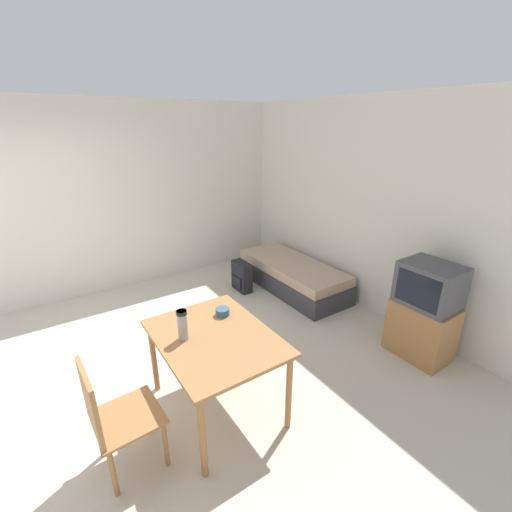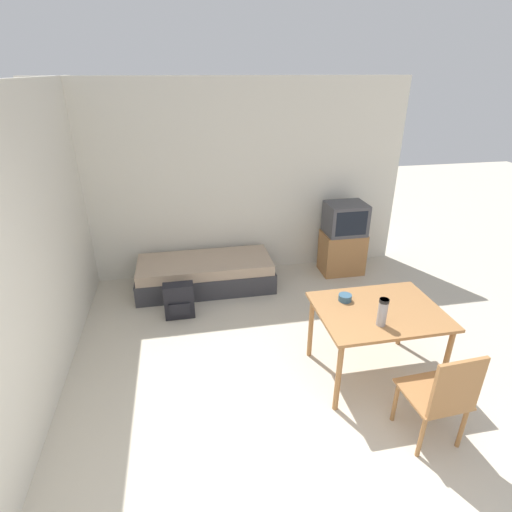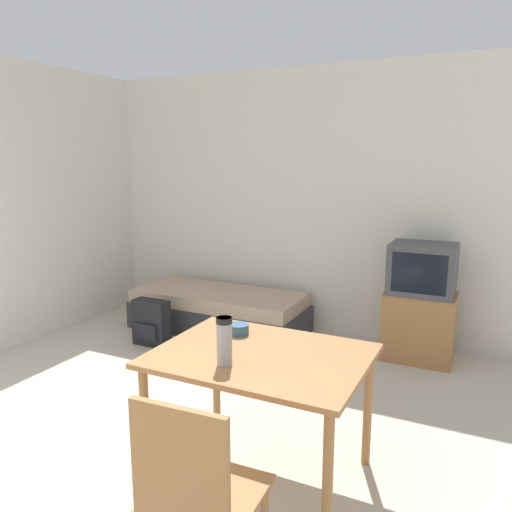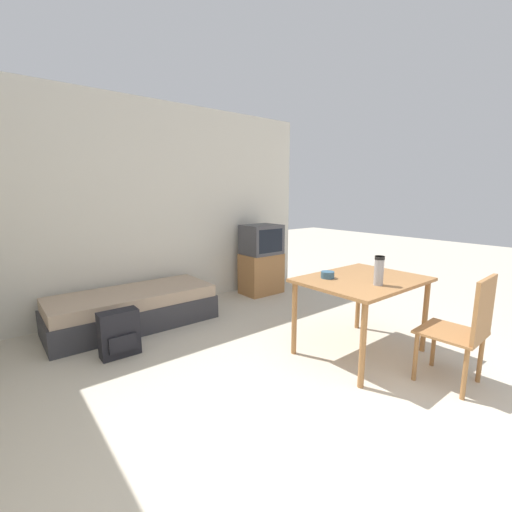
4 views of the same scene
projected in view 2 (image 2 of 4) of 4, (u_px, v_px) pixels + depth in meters
name	position (u px, v px, depth m)	size (l,w,h in m)	color
wall_back	(232.00, 182.00, 5.54)	(4.95, 0.06, 2.70)	silver
wall_left	(34.00, 250.00, 3.44)	(0.06, 4.88, 2.70)	silver
daybed	(205.00, 274.00, 5.50)	(1.85, 0.77, 0.42)	#333338
tv	(343.00, 239.00, 5.80)	(0.61, 0.45, 1.06)	#9E6B3D
dining_table	(378.00, 317.00, 3.73)	(1.15, 0.88, 0.75)	#9E6B3D
wooden_chair	(443.00, 395.00, 3.04)	(0.47, 0.47, 0.92)	#9E6B3D
thermos_flask	(383.00, 311.00, 3.42)	(0.08, 0.08, 0.26)	#99999E
mate_bowl	(345.00, 298.00, 3.83)	(0.13, 0.13, 0.06)	#335670
backpack	(179.00, 301.00, 4.83)	(0.36, 0.19, 0.45)	black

